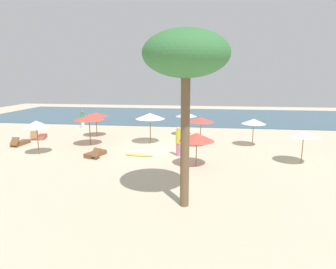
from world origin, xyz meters
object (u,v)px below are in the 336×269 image
(palm_0, at_px, (186,57))
(surfboard, at_px, (139,155))
(person_0, at_px, (83,119))
(umbrella_7, at_px, (186,114))
(lounger_1, at_px, (41,137))
(umbrella_2, at_px, (197,137))
(umbrella_5, at_px, (89,118))
(umbrella_3, at_px, (150,116))
(umbrella_8, at_px, (96,114))
(lounger_0, at_px, (95,154))
(umbrella_1, at_px, (304,134))
(person_1, at_px, (178,141))
(umbrella_6, at_px, (201,120))
(umbrella_4, at_px, (254,121))
(umbrella_0, at_px, (36,124))
(lounger_2, at_px, (20,143))

(palm_0, bearing_deg, surfboard, 117.14)
(person_0, xyz_separation_m, palm_0, (11.38, -15.99, 4.92))
(umbrella_7, bearing_deg, palm_0, -86.29)
(lounger_1, relative_size, palm_0, 0.26)
(umbrella_2, height_order, umbrella_5, umbrella_5)
(lounger_1, bearing_deg, umbrella_2, -23.23)
(umbrella_3, bearing_deg, umbrella_8, 159.58)
(lounger_0, bearing_deg, person_0, 118.02)
(umbrella_1, relative_size, person_1, 1.03)
(umbrella_1, relative_size, person_0, 1.15)
(lounger_1, bearing_deg, umbrella_5, -18.84)
(umbrella_2, relative_size, lounger_1, 1.15)
(umbrella_6, bearing_deg, umbrella_3, 172.14)
(umbrella_4, xyz_separation_m, umbrella_5, (-11.95, -1.39, 0.25))
(umbrella_6, distance_m, palm_0, 10.52)
(umbrella_7, distance_m, surfboard, 7.52)
(umbrella_3, height_order, umbrella_5, umbrella_3)
(umbrella_4, height_order, umbrella_7, umbrella_4)
(umbrella_5, relative_size, person_0, 1.33)
(umbrella_0, relative_size, umbrella_4, 1.11)
(umbrella_3, height_order, lounger_2, umbrella_3)
(umbrella_1, height_order, umbrella_3, umbrella_3)
(umbrella_3, height_order, umbrella_4, umbrella_3)
(umbrella_1, bearing_deg, umbrella_8, 158.61)
(person_1, bearing_deg, lounger_0, -171.34)
(umbrella_3, distance_m, umbrella_4, 7.65)
(umbrella_0, relative_size, person_0, 1.32)
(umbrella_2, bearing_deg, umbrella_5, 154.17)
(umbrella_2, relative_size, palm_0, 0.30)
(umbrella_6, relative_size, umbrella_8, 1.05)
(umbrella_8, distance_m, lounger_0, 6.52)
(umbrella_1, bearing_deg, lounger_1, 167.16)
(umbrella_6, bearing_deg, umbrella_0, -161.31)
(umbrella_8, xyz_separation_m, lounger_0, (2.20, -5.89, -1.73))
(umbrella_2, distance_m, umbrella_8, 11.21)
(umbrella_4, height_order, person_0, umbrella_4)
(umbrella_3, xyz_separation_m, umbrella_5, (-4.30, -1.29, -0.03))
(umbrella_2, height_order, lounger_2, umbrella_2)
(umbrella_1, xyz_separation_m, palm_0, (-6.43, -6.38, 3.97))
(umbrella_6, height_order, umbrella_8, umbrella_6)
(umbrella_0, relative_size, person_1, 1.18)
(umbrella_8, bearing_deg, umbrella_0, -105.60)
(umbrella_3, relative_size, lounger_1, 1.35)
(umbrella_1, xyz_separation_m, surfboard, (-9.93, 0.43, -1.78))
(umbrella_1, height_order, lounger_1, umbrella_1)
(umbrella_0, distance_m, lounger_1, 5.51)
(umbrella_7, distance_m, lounger_0, 9.21)
(umbrella_4, relative_size, surfboard, 1.06)
(umbrella_1, bearing_deg, lounger_0, -179.72)
(umbrella_2, bearing_deg, lounger_1, 156.77)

